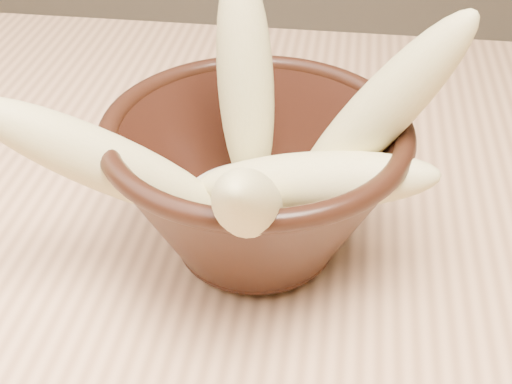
% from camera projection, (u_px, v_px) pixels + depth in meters
% --- Properties ---
extents(bowl, '(0.18, 0.18, 0.10)m').
position_uv_depth(bowl, '(256.00, 181.00, 0.43)').
color(bowl, black).
rests_on(bowl, table).
extents(milk_puddle, '(0.10, 0.10, 0.01)m').
position_uv_depth(milk_puddle, '(256.00, 213.00, 0.45)').
color(milk_puddle, beige).
rests_on(milk_puddle, bowl).
extents(banana_upright, '(0.06, 0.07, 0.15)m').
position_uv_depth(banana_upright, '(246.00, 84.00, 0.43)').
color(banana_upright, '#C7BA76').
rests_on(banana_upright, bowl).
extents(banana_left, '(0.15, 0.09, 0.12)m').
position_uv_depth(banana_left, '(108.00, 163.00, 0.40)').
color(banana_left, '#C7BA76').
rests_on(banana_left, bowl).
extents(banana_right, '(0.12, 0.05, 0.15)m').
position_uv_depth(banana_right, '(375.00, 118.00, 0.40)').
color(banana_right, '#C7BA76').
rests_on(banana_right, bowl).
extents(banana_across, '(0.15, 0.05, 0.07)m').
position_uv_depth(banana_across, '(312.00, 181.00, 0.41)').
color(banana_across, '#C7BA76').
rests_on(banana_across, bowl).
extents(banana_front, '(0.04, 0.14, 0.13)m').
position_uv_depth(banana_front, '(249.00, 206.00, 0.36)').
color(banana_front, '#C7BA76').
rests_on(banana_front, bowl).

